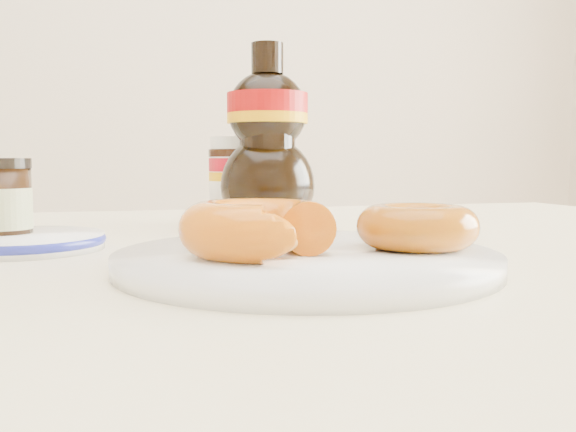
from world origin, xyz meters
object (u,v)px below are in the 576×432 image
object	(u,v)px
syrup_bottle	(267,138)
plate	(306,260)
donut_whole	(417,226)
dark_jar	(3,205)
nutella_jar	(240,177)
donut_bitten	(258,228)
blue_rim_saucer	(23,241)
dining_table	(190,336)

from	to	relation	value
syrup_bottle	plate	bearing A→B (deg)	-97.50
donut_whole	dark_jar	size ratio (longest dim) A/B	1.12
nutella_jar	syrup_bottle	world-z (taller)	syrup_bottle
donut_bitten	blue_rim_saucer	world-z (taller)	donut_bitten
syrup_bottle	dark_jar	world-z (taller)	syrup_bottle
dining_table	dark_jar	distance (m)	0.20
donut_whole	nutella_jar	xyz separation A→B (m)	(-0.07, 0.35, 0.03)
blue_rim_saucer	plate	bearing A→B (deg)	-37.92
donut_bitten	donut_whole	distance (m)	0.12
donut_bitten	donut_whole	size ratio (longest dim) A/B	1.19
donut_whole	syrup_bottle	xyz separation A→B (m)	(-0.05, 0.27, 0.07)
donut_whole	dark_jar	xyz separation A→B (m)	(-0.31, 0.18, 0.01)
dark_jar	blue_rim_saucer	distance (m)	0.04
nutella_jar	dark_jar	distance (m)	0.30
plate	syrup_bottle	distance (m)	0.28
dining_table	donut_whole	distance (m)	0.24
donut_whole	syrup_bottle	world-z (taller)	syrup_bottle
donut_bitten	syrup_bottle	bearing A→B (deg)	93.22
nutella_jar	dining_table	bearing A→B (deg)	-113.49
plate	donut_bitten	distance (m)	0.05
syrup_bottle	donut_whole	bearing A→B (deg)	-79.25
dining_table	donut_whole	world-z (taller)	donut_whole
syrup_bottle	dark_jar	distance (m)	0.28
plate	dark_jar	world-z (taller)	dark_jar
dining_table	blue_rim_saucer	size ratio (longest dim) A/B	9.83
dining_table	blue_rim_saucer	world-z (taller)	blue_rim_saucer
nutella_jar	syrup_bottle	xyz separation A→B (m)	(0.02, -0.08, 0.05)
dining_table	donut_whole	bearing A→B (deg)	-44.79
donut_bitten	nutella_jar	world-z (taller)	nutella_jar
donut_whole	nutella_jar	bearing A→B (deg)	100.65
nutella_jar	blue_rim_saucer	world-z (taller)	nutella_jar
donut_bitten	syrup_bottle	distance (m)	0.29
dining_table	donut_whole	xyz separation A→B (m)	(0.15, -0.15, 0.11)
donut_bitten	blue_rim_saucer	size ratio (longest dim) A/B	0.76
plate	nutella_jar	size ratio (longest dim) A/B	2.57
plate	blue_rim_saucer	size ratio (longest dim) A/B	1.94
dark_jar	blue_rim_saucer	xyz separation A→B (m)	(0.02, -0.01, -0.03)
nutella_jar	dark_jar	xyz separation A→B (m)	(-0.25, -0.17, -0.02)
donut_bitten	nutella_jar	size ratio (longest dim) A/B	1.01
plate	nutella_jar	world-z (taller)	nutella_jar
dark_jar	syrup_bottle	bearing A→B (deg)	17.86
dark_jar	donut_bitten	bearing A→B (deg)	-44.86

